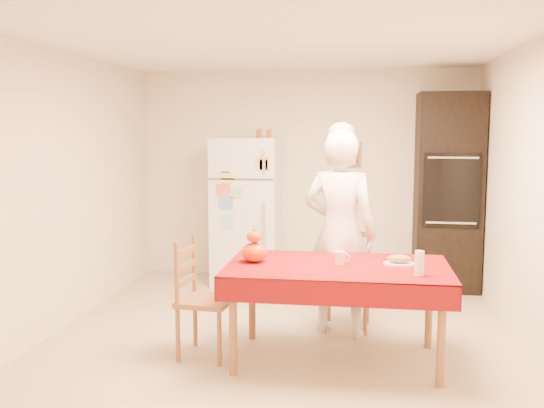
% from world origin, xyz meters
% --- Properties ---
extents(floor, '(4.50, 4.50, 0.00)m').
position_xyz_m(floor, '(0.00, 0.00, 0.00)').
color(floor, tan).
rests_on(floor, ground).
extents(room_shell, '(4.02, 4.52, 2.51)m').
position_xyz_m(room_shell, '(0.00, 0.00, 1.62)').
color(room_shell, beige).
rests_on(room_shell, ground).
extents(refrigerator, '(0.75, 0.74, 1.70)m').
position_xyz_m(refrigerator, '(-0.65, 1.88, 0.85)').
color(refrigerator, white).
rests_on(refrigerator, floor).
extents(oven_cabinet, '(0.70, 0.62, 2.20)m').
position_xyz_m(oven_cabinet, '(1.63, 1.93, 1.10)').
color(oven_cabinet, black).
rests_on(oven_cabinet, floor).
extents(dining_table, '(1.70, 1.00, 0.76)m').
position_xyz_m(dining_table, '(0.50, -0.45, 0.69)').
color(dining_table, brown).
rests_on(dining_table, floor).
extents(chair_far, '(0.44, 0.43, 0.95)m').
position_xyz_m(chair_far, '(0.56, 0.41, 0.51)').
color(chair_far, brown).
rests_on(chair_far, floor).
extents(chair_left, '(0.44, 0.46, 0.95)m').
position_xyz_m(chair_left, '(-0.59, -0.49, 0.51)').
color(chair_left, brown).
rests_on(chair_left, floor).
extents(seated_woman, '(0.75, 0.59, 1.80)m').
position_xyz_m(seated_woman, '(0.50, 0.18, 0.90)').
color(seated_woman, silver).
rests_on(seated_woman, floor).
extents(coffee_mug, '(0.08, 0.08, 0.10)m').
position_xyz_m(coffee_mug, '(0.52, -0.41, 0.81)').
color(coffee_mug, silver).
rests_on(coffee_mug, dining_table).
extents(pumpkin_lower, '(0.21, 0.21, 0.15)m').
position_xyz_m(pumpkin_lower, '(-0.15, -0.43, 0.84)').
color(pumpkin_lower, '#C73B04').
rests_on(pumpkin_lower, dining_table).
extents(pumpkin_upper, '(0.12, 0.12, 0.09)m').
position_xyz_m(pumpkin_upper, '(-0.15, -0.43, 0.96)').
color(pumpkin_upper, '#E34B05').
rests_on(pumpkin_upper, pumpkin_lower).
extents(wine_glass, '(0.07, 0.07, 0.18)m').
position_xyz_m(wine_glass, '(1.09, -0.69, 0.85)').
color(wine_glass, white).
rests_on(wine_glass, dining_table).
extents(bread_plate, '(0.24, 0.24, 0.02)m').
position_xyz_m(bread_plate, '(0.97, -0.38, 0.77)').
color(bread_plate, white).
rests_on(bread_plate, dining_table).
extents(bread_loaf, '(0.18, 0.10, 0.06)m').
position_xyz_m(bread_loaf, '(0.97, -0.38, 0.81)').
color(bread_loaf, '#A78352').
rests_on(bread_loaf, bread_plate).
extents(spice_jar_left, '(0.05, 0.05, 0.10)m').
position_xyz_m(spice_jar_left, '(-0.51, 1.93, 1.75)').
color(spice_jar_left, '#964D1B').
rests_on(spice_jar_left, refrigerator).
extents(spice_jar_mid, '(0.05, 0.05, 0.10)m').
position_xyz_m(spice_jar_mid, '(-0.52, 1.93, 1.75)').
color(spice_jar_mid, '#96521B').
rests_on(spice_jar_mid, refrigerator).
extents(spice_jar_right, '(0.05, 0.05, 0.10)m').
position_xyz_m(spice_jar_right, '(-0.40, 1.93, 1.75)').
color(spice_jar_right, '#99571B').
rests_on(spice_jar_right, refrigerator).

